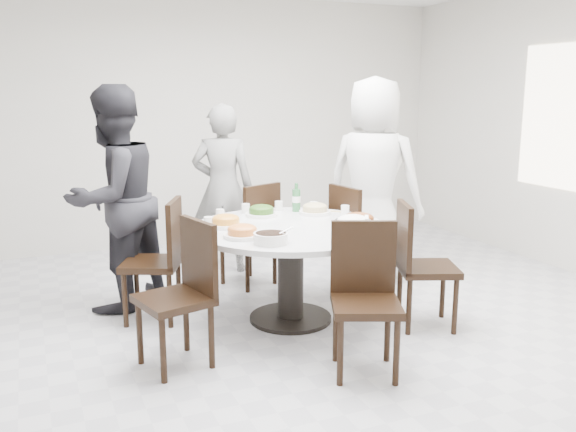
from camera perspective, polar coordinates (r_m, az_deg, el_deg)
name	(u,v)px	position (r m, az deg, el deg)	size (l,w,h in m)	color
floor	(309,330)	(4.64, 2.02, -10.65)	(6.00, 6.00, 0.01)	silver
wall_back	(199,122)	(7.12, -8.33, 8.73)	(6.00, 0.01, 2.80)	silver
dining_table	(291,274)	(4.72, 0.24, -5.41)	(1.50, 1.50, 0.75)	silver
chair_ne	(361,238)	(5.46, 6.85, -2.01)	(0.42, 0.42, 0.95)	black
chair_n	(248,234)	(5.56, -3.74, -1.68)	(0.42, 0.42, 0.95)	black
chair_nw	(151,261)	(4.82, -12.68, -4.10)	(0.42, 0.42, 0.95)	black
chair_sw	(174,296)	(3.99, -10.65, -7.40)	(0.42, 0.42, 0.95)	black
chair_s	(366,302)	(3.86, 7.31, -7.95)	(0.42, 0.42, 0.95)	black
chair_se	(428,266)	(4.69, 12.97, -4.54)	(0.42, 0.42, 0.95)	black
diner_right	(374,179)	(5.74, 8.01, 3.42)	(0.92, 0.60, 1.89)	white
diner_middle	(223,189)	(5.96, -6.11, 2.56)	(0.60, 0.39, 1.64)	black
diner_left	(114,199)	(5.07, -15.96, 1.50)	(0.88, 0.69, 1.81)	black
dish_greens	(261,212)	(4.98, -2.51, 0.36)	(0.26, 0.26, 0.07)	white
dish_pale	(315,210)	(5.07, 2.53, 0.58)	(0.26, 0.26, 0.07)	white
dish_orange	(226,222)	(4.63, -5.83, -0.57)	(0.26, 0.26, 0.07)	white
dish_redbrown	(359,221)	(4.67, 6.63, -0.46)	(0.30, 0.30, 0.07)	white
dish_tofu	(242,233)	(4.28, -4.30, -1.57)	(0.27, 0.27, 0.07)	white
rice_bowl	(353,228)	(4.35, 6.08, -1.11)	(0.26, 0.26, 0.11)	silver
soup_bowl	(271,238)	(4.11, -1.62, -2.08)	(0.24, 0.24, 0.07)	white
beverage_bottle	(296,197)	(5.16, 0.79, 1.76)	(0.07, 0.07, 0.24)	#286636
tea_cups	(263,207)	(5.18, -2.38, 0.88)	(0.07, 0.07, 0.08)	white
chopsticks	(258,209)	(5.25, -2.83, 0.65)	(0.24, 0.04, 0.01)	tan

